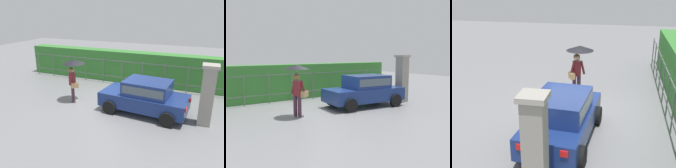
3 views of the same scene
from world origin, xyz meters
TOP-DOWN VIEW (x-y plane):
  - ground_plane at (0.00, 0.00)m, footprint 40.00×40.00m
  - car at (1.99, -0.21)m, footprint 3.85×2.10m
  - pedestrian at (-1.55, -0.27)m, footprint 1.06×1.06m
  - gate_pillar at (4.42, -0.32)m, footprint 0.60×0.60m
  - fence_section at (-0.27, 3.00)m, footprint 12.46×0.05m
  - hedge_row at (-0.27, 3.75)m, footprint 13.41×0.90m

SIDE VIEW (x-z plane):
  - ground_plane at x=0.00m, z-range 0.00..0.00m
  - car at x=1.99m, z-range 0.06..1.54m
  - fence_section at x=-0.27m, z-range 0.08..1.58m
  - hedge_row at x=-0.27m, z-range 0.00..1.90m
  - gate_pillar at x=4.42m, z-range 0.03..2.45m
  - pedestrian at x=-1.55m, z-range 0.52..2.59m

